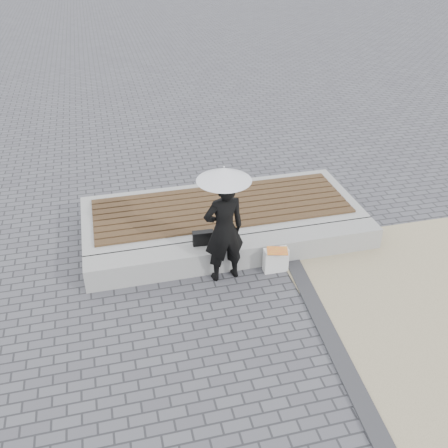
# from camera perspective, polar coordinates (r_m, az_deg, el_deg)

# --- Properties ---
(ground) EXTENTS (80.00, 80.00, 0.00)m
(ground) POSITION_cam_1_polar(r_m,az_deg,el_deg) (7.52, 4.91, -11.20)
(ground) COLOR #4C4C51
(ground) RESTS_ON ground
(edging_band) EXTENTS (0.61, 5.20, 0.04)m
(edging_band) POSITION_cam_1_polar(r_m,az_deg,el_deg) (7.41, 11.81, -12.51)
(edging_band) COLOR #303133
(edging_band) RESTS_ON ground
(seating_ledge) EXTENTS (5.00, 0.45, 0.40)m
(seating_ledge) POSITION_cam_1_polar(r_m,az_deg,el_deg) (8.58, 1.62, -3.15)
(seating_ledge) COLOR gray
(seating_ledge) RESTS_ON ground
(timber_platform) EXTENTS (5.00, 2.00, 0.40)m
(timber_platform) POSITION_cam_1_polar(r_m,az_deg,el_deg) (9.55, -0.30, 0.85)
(timber_platform) COLOR #999994
(timber_platform) RESTS_ON ground
(timber_decking) EXTENTS (4.60, 1.60, 0.04)m
(timber_decking) POSITION_cam_1_polar(r_m,az_deg,el_deg) (9.44, -0.31, 2.00)
(timber_decking) COLOR brown
(timber_decking) RESTS_ON timber_platform
(woman) EXTENTS (0.70, 0.51, 1.79)m
(woman) POSITION_cam_1_polar(r_m,az_deg,el_deg) (7.86, 0.00, -0.66)
(woman) COLOR black
(woman) RESTS_ON ground
(parasol) EXTENTS (0.81, 0.81, 1.03)m
(parasol) POSITION_cam_1_polar(r_m,az_deg,el_deg) (7.40, 0.00, 5.52)
(parasol) COLOR #B9B9BE
(parasol) RESTS_ON ground
(handbag) EXTENTS (0.35, 0.14, 0.24)m
(handbag) POSITION_cam_1_polar(r_m,az_deg,el_deg) (8.36, -2.34, -1.55)
(handbag) COLOR black
(handbag) RESTS_ON seating_ledge
(canvas_tote) EXTENTS (0.40, 0.17, 0.42)m
(canvas_tote) POSITION_cam_1_polar(r_m,az_deg,el_deg) (8.43, 5.72, -3.96)
(canvas_tote) COLOR silver
(canvas_tote) RESTS_ON ground
(magazine) EXTENTS (0.38, 0.32, 0.01)m
(magazine) POSITION_cam_1_polar(r_m,az_deg,el_deg) (8.27, 5.92, -2.96)
(magazine) COLOR red
(magazine) RESTS_ON canvas_tote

